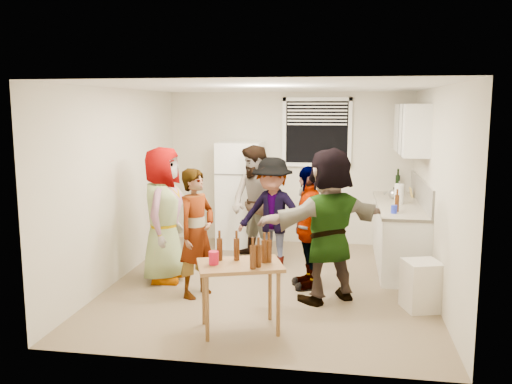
% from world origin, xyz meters
% --- Properties ---
extents(room, '(4.00, 4.50, 2.50)m').
position_xyz_m(room, '(0.00, 0.00, 0.00)').
color(room, beige).
rests_on(room, ground).
extents(window, '(1.12, 0.10, 1.06)m').
position_xyz_m(window, '(0.45, 2.21, 1.85)').
color(window, white).
rests_on(window, room).
extents(refrigerator, '(0.70, 0.70, 1.70)m').
position_xyz_m(refrigerator, '(-0.75, 1.88, 0.85)').
color(refrigerator, white).
rests_on(refrigerator, ground).
extents(counter_lower, '(0.60, 2.20, 0.86)m').
position_xyz_m(counter_lower, '(1.70, 1.15, 0.43)').
color(counter_lower, white).
rests_on(counter_lower, ground).
extents(countertop, '(0.64, 2.22, 0.04)m').
position_xyz_m(countertop, '(1.70, 1.15, 0.88)').
color(countertop, '#B8AE97').
rests_on(countertop, counter_lower).
extents(backsplash, '(0.03, 2.20, 0.36)m').
position_xyz_m(backsplash, '(1.99, 1.15, 1.08)').
color(backsplash, beige).
rests_on(backsplash, countertop).
extents(upper_cabinets, '(0.34, 1.60, 0.70)m').
position_xyz_m(upper_cabinets, '(1.83, 1.35, 1.95)').
color(upper_cabinets, white).
rests_on(upper_cabinets, room).
extents(kettle, '(0.25, 0.22, 0.18)m').
position_xyz_m(kettle, '(1.65, 1.57, 0.90)').
color(kettle, silver).
rests_on(kettle, countertop).
extents(paper_towel, '(0.13, 0.13, 0.28)m').
position_xyz_m(paper_towel, '(1.68, 1.13, 0.90)').
color(paper_towel, white).
rests_on(paper_towel, countertop).
extents(wine_bottle, '(0.07, 0.07, 0.29)m').
position_xyz_m(wine_bottle, '(1.75, 2.13, 0.90)').
color(wine_bottle, black).
rests_on(wine_bottle, countertop).
extents(beer_bottle_counter, '(0.06, 0.06, 0.22)m').
position_xyz_m(beer_bottle_counter, '(1.60, 0.54, 0.90)').
color(beer_bottle_counter, '#47230C').
rests_on(beer_bottle_counter, countertop).
extents(blue_cup, '(0.08, 0.08, 0.11)m').
position_xyz_m(blue_cup, '(1.55, 0.41, 0.90)').
color(blue_cup, '#1D2BBF').
rests_on(blue_cup, countertop).
extents(picture_frame, '(0.02, 0.17, 0.14)m').
position_xyz_m(picture_frame, '(1.92, 1.77, 0.97)').
color(picture_frame, '#DCB652').
rests_on(picture_frame, countertop).
extents(trash_bin, '(0.48, 0.48, 0.56)m').
position_xyz_m(trash_bin, '(1.80, -0.59, 0.25)').
color(trash_bin, white).
rests_on(trash_bin, ground).
extents(serving_table, '(0.97, 0.80, 0.70)m').
position_xyz_m(serving_table, '(-0.10, -1.49, 0.00)').
color(serving_table, brown).
rests_on(serving_table, ground).
extents(beer_bottle_table, '(0.06, 0.06, 0.22)m').
position_xyz_m(beer_bottle_table, '(0.10, -1.57, 0.70)').
color(beer_bottle_table, '#47230C').
rests_on(beer_bottle_table, serving_table).
extents(red_cup, '(0.10, 0.10, 0.13)m').
position_xyz_m(red_cup, '(-0.36, -1.56, 0.70)').
color(red_cup, red).
rests_on(red_cup, serving_table).
extents(guest_grey, '(1.78, 0.91, 0.56)m').
position_xyz_m(guest_grey, '(-1.40, -0.06, 0.00)').
color(guest_grey, gray).
rests_on(guest_grey, ground).
extents(guest_stripe, '(1.64, 1.17, 0.37)m').
position_xyz_m(guest_stripe, '(-0.81, -0.55, 0.00)').
color(guest_stripe, '#141933').
rests_on(guest_stripe, ground).
extents(guest_back_left, '(1.69, 1.86, 0.65)m').
position_xyz_m(guest_back_left, '(-0.37, 1.07, 0.00)').
color(guest_back_left, brown).
rests_on(guest_back_left, ground).
extents(guest_back_right, '(1.44, 1.81, 0.59)m').
position_xyz_m(guest_back_right, '(-0.06, 0.63, 0.00)').
color(guest_back_right, '#3D3D42').
rests_on(guest_back_right, ground).
extents(guest_black, '(1.73, 1.29, 0.38)m').
position_xyz_m(guest_black, '(0.48, -0.03, 0.00)').
color(guest_black, black).
rests_on(guest_black, ground).
extents(guest_orange, '(2.42, 2.45, 0.54)m').
position_xyz_m(guest_orange, '(0.75, -0.46, 0.00)').
color(guest_orange, '#F07849').
rests_on(guest_orange, ground).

